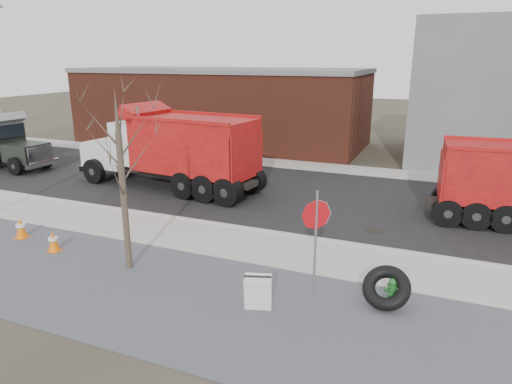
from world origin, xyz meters
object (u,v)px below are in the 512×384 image
at_px(sandwich_board, 258,293).
at_px(dump_truck_red_b, 173,147).
at_px(fire_hydrant, 392,293).
at_px(truck_tire, 386,288).
at_px(stop_sign, 316,226).

bearing_deg(sandwich_board, dump_truck_red_b, 114.40).
bearing_deg(fire_hydrant, sandwich_board, -142.73).
xyz_separation_m(sandwich_board, dump_truck_red_b, (-7.76, 8.57, 1.48)).
bearing_deg(dump_truck_red_b, sandwich_board, 138.36).
distance_m(truck_tire, sandwich_board, 3.16).
bearing_deg(truck_tire, fire_hydrant, 46.66).
bearing_deg(stop_sign, sandwich_board, -149.75).
height_order(truck_tire, sandwich_board, truck_tire).
xyz_separation_m(truck_tire, dump_truck_red_b, (-10.60, 7.18, 1.45)).
bearing_deg(sandwich_board, truck_tire, 8.37).
distance_m(fire_hydrant, stop_sign, 2.51).
height_order(fire_hydrant, dump_truck_red_b, dump_truck_red_b).
relative_size(truck_tire, dump_truck_red_b, 0.14).
relative_size(stop_sign, sandwich_board, 3.12).
distance_m(fire_hydrant, truck_tire, 0.26).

